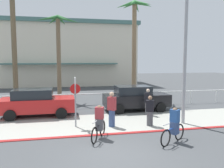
# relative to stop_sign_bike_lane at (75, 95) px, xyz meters

# --- Properties ---
(ground_plane) EXTENTS (80.00, 80.00, 0.00)m
(ground_plane) POSITION_rel_stop_sign_bike_lane_xyz_m (1.23, 6.29, -1.68)
(ground_plane) COLOR #424447
(sidewalk_strip) EXTENTS (44.00, 4.00, 0.02)m
(sidewalk_strip) POSITION_rel_stop_sign_bike_lane_xyz_m (1.23, 0.49, -1.67)
(sidewalk_strip) COLOR #9E9E93
(sidewalk_strip) RESTS_ON ground
(curb_paint) EXTENTS (44.00, 0.24, 0.03)m
(curb_paint) POSITION_rel_stop_sign_bike_lane_xyz_m (1.23, -1.51, -1.66)
(curb_paint) COLOR maroon
(curb_paint) RESTS_ON ground
(building_backdrop) EXTENTS (20.72, 9.92, 8.65)m
(building_backdrop) POSITION_rel_stop_sign_bike_lane_xyz_m (-0.82, 22.54, 2.67)
(building_backdrop) COLOR beige
(building_backdrop) RESTS_ON ground
(rail_fence) EXTENTS (25.43, 0.08, 1.04)m
(rail_fence) POSITION_rel_stop_sign_bike_lane_xyz_m (1.23, 4.79, -0.84)
(rail_fence) COLOR white
(rail_fence) RESTS_ON ground
(stop_sign_bike_lane) EXTENTS (0.52, 0.56, 2.56)m
(stop_sign_bike_lane) POSITION_rel_stop_sign_bike_lane_xyz_m (0.00, 0.00, 0.00)
(stop_sign_bike_lane) COLOR gray
(stop_sign_bike_lane) RESTS_ON ground
(streetlight_curb) EXTENTS (0.24, 2.54, 7.50)m
(streetlight_curb) POSITION_rel_stop_sign_bike_lane_xyz_m (5.75, -0.72, 2.60)
(streetlight_curb) COLOR #9EA0A5
(streetlight_curb) RESTS_ON ground
(palm_tree_2) EXTENTS (3.29, 2.93, 9.18)m
(palm_tree_2) POSITION_rel_stop_sign_bike_lane_xyz_m (-4.10, 6.41, 4.76)
(palm_tree_2) COLOR brown
(palm_tree_2) RESTS_ON ground
(palm_tree_3) EXTENTS (3.66, 3.19, 7.20)m
(palm_tree_3) POSITION_rel_stop_sign_bike_lane_xyz_m (-0.97, 8.52, 3.62)
(palm_tree_3) COLOR #756047
(palm_tree_3) RESTS_ON ground
(palm_tree_4) EXTENTS (3.13, 3.26, 8.29)m
(palm_tree_4) POSITION_rel_stop_sign_bike_lane_xyz_m (5.22, 6.82, 4.27)
(palm_tree_4) COLOR #846B4C
(palm_tree_4) RESTS_ON ground
(car_red_1) EXTENTS (4.40, 2.02, 1.69)m
(car_red_1) POSITION_rel_stop_sign_bike_lane_xyz_m (-2.21, 2.77, -0.81)
(car_red_1) COLOR red
(car_red_1) RESTS_ON ground
(car_black_2) EXTENTS (4.40, 2.02, 1.69)m
(car_black_2) POSITION_rel_stop_sign_bike_lane_xyz_m (4.20, 3.18, -0.81)
(car_black_2) COLOR black
(car_black_2) RESTS_ON ground
(cyclist_black_0) EXTENTS (0.88, 1.65, 1.50)m
(cyclist_black_0) POSITION_rel_stop_sign_bike_lane_xyz_m (0.92, -1.96, -0.98)
(cyclist_black_0) COLOR black
(cyclist_black_0) RESTS_ON ground
(cyclist_blue_1) EXTENTS (1.55, 1.05, 1.50)m
(cyclist_blue_1) POSITION_rel_stop_sign_bike_lane_xyz_m (3.90, -3.07, -0.98)
(cyclist_blue_1) COLOR black
(cyclist_blue_1) RESTS_ON ground
(pedestrian_0) EXTENTS (0.47, 0.43, 1.60)m
(pedestrian_0) POSITION_rel_stop_sign_bike_lane_xyz_m (3.80, -0.57, -0.95)
(pedestrian_0) COLOR #4C4C51
(pedestrian_0) RESTS_ON ground
(pedestrian_1) EXTENTS (0.47, 0.45, 1.82)m
(pedestrian_1) POSITION_rel_stop_sign_bike_lane_xyz_m (1.83, -0.32, -0.82)
(pedestrian_1) COLOR #384C7A
(pedestrian_1) RESTS_ON ground
(pedestrian_2) EXTENTS (0.42, 0.47, 1.66)m
(pedestrian_2) POSITION_rel_stop_sign_bike_lane_xyz_m (4.55, 1.72, -0.91)
(pedestrian_2) COLOR #4C4C51
(pedestrian_2) RESTS_ON ground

